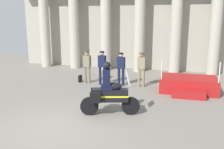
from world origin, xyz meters
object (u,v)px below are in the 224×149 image
at_px(officer_in_row_0, 87,64).
at_px(briefcase_on_ground, 80,79).
at_px(reviewing_stand, 188,85).
at_px(officer_in_row_3, 142,67).
at_px(motorcycle_with_rider, 108,93).
at_px(officer_in_row_2, 121,66).
at_px(officer_in_row_1, 102,65).

xyz_separation_m(officer_in_row_0, briefcase_on_ground, (-0.44, 0.08, -0.81)).
distance_m(officer_in_row_0, briefcase_on_ground, 0.92).
xyz_separation_m(reviewing_stand, officer_in_row_3, (-2.24, 0.30, 0.69)).
distance_m(motorcycle_with_rider, briefcase_on_ground, 5.01).
height_order(reviewing_stand, officer_in_row_0, officer_in_row_0).
xyz_separation_m(officer_in_row_0, officer_in_row_3, (2.87, -0.01, 0.02)).
distance_m(officer_in_row_3, briefcase_on_ground, 3.41).
height_order(reviewing_stand, officer_in_row_2, officer_in_row_2).
relative_size(reviewing_stand, briefcase_on_ground, 7.06).
xyz_separation_m(officer_in_row_0, motorcycle_with_rider, (2.33, -4.05, -0.19)).
distance_m(officer_in_row_3, motorcycle_with_rider, 4.08).
xyz_separation_m(officer_in_row_3, motorcycle_with_rider, (-0.54, -4.04, -0.22)).
height_order(officer_in_row_2, motorcycle_with_rider, motorcycle_with_rider).
relative_size(officer_in_row_0, officer_in_row_1, 0.97).
xyz_separation_m(officer_in_row_1, officer_in_row_2, (0.97, 0.09, -0.03)).
bearing_deg(officer_in_row_0, reviewing_stand, -176.45).
relative_size(officer_in_row_3, briefcase_on_ground, 4.75).
bearing_deg(officer_in_row_2, briefcase_on_ground, 3.79).
bearing_deg(briefcase_on_ground, officer_in_row_1, -9.34).
relative_size(officer_in_row_0, briefcase_on_ground, 4.65).
relative_size(officer_in_row_1, motorcycle_with_rider, 0.84).
relative_size(officer_in_row_0, motorcycle_with_rider, 0.82).
bearing_deg(officer_in_row_2, reviewing_stand, -177.48).
relative_size(officer_in_row_1, briefcase_on_ground, 4.79).
xyz_separation_m(officer_in_row_3, briefcase_on_ground, (-3.31, 0.09, -0.83)).
height_order(officer_in_row_3, motorcycle_with_rider, motorcycle_with_rider).
distance_m(officer_in_row_0, motorcycle_with_rider, 4.68).
height_order(reviewing_stand, officer_in_row_1, officer_in_row_1).
distance_m(reviewing_stand, motorcycle_with_rider, 4.69).
distance_m(officer_in_row_1, motorcycle_with_rider, 4.18).
xyz_separation_m(officer_in_row_2, briefcase_on_ground, (-2.28, 0.13, -0.81)).
bearing_deg(officer_in_row_0, officer_in_row_2, -174.60).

